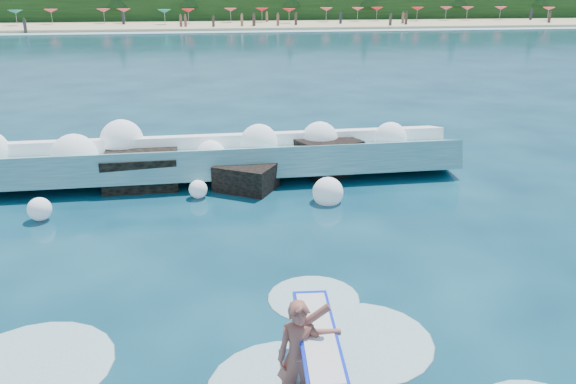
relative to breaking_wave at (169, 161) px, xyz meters
name	(u,v)px	position (x,y,z in m)	size (l,w,h in m)	color
ground	(228,289)	(1.38, -7.08, -0.53)	(200.00, 200.00, 0.00)	#07273B
beach	(199,25)	(1.38, 70.92, -0.33)	(140.00, 20.00, 0.40)	tan
wet_band	(200,32)	(1.38, 59.92, -0.49)	(140.00, 5.00, 0.08)	silver
treeline	(198,7)	(1.38, 80.92, 1.97)	(140.00, 4.00, 5.00)	black
breaking_wave	(169,161)	(0.00, 0.00, 0.00)	(17.64, 2.76, 1.52)	teal
rock_cluster	(231,169)	(1.85, -0.63, -0.14)	(7.84, 3.13, 1.23)	black
surfer_with_board	(304,352)	(2.31, -10.16, 0.11)	(1.00, 2.92, 1.75)	#924E44
wave_spray	(149,151)	(-0.55, -0.16, 0.38)	(14.92, 4.43, 1.89)	white
surf_foam	(248,369)	(1.55, -9.57, -0.53)	(9.28, 5.36, 0.13)	silver
beach_umbrellas	(195,10)	(0.96, 73.48, 1.72)	(114.37, 6.69, 0.50)	#DC4055
beachgoers	(174,21)	(-2.10, 67.68, 0.53)	(106.45, 14.01, 1.93)	#3F332D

